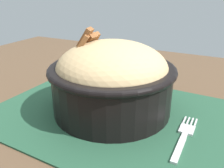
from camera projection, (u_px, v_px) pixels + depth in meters
name	position (u px, v px, depth m)	size (l,w,h in m)	color
table	(112.00, 134.00, 0.48)	(1.22, 0.90, 0.73)	#4C3826
placemat	(122.00, 116.00, 0.41)	(0.46, 0.31, 0.00)	#1E422D
bowl	(112.00, 78.00, 0.41)	(0.26, 0.26, 0.15)	black
fork	(184.00, 135.00, 0.35)	(0.02, 0.12, 0.00)	#B9B9B9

